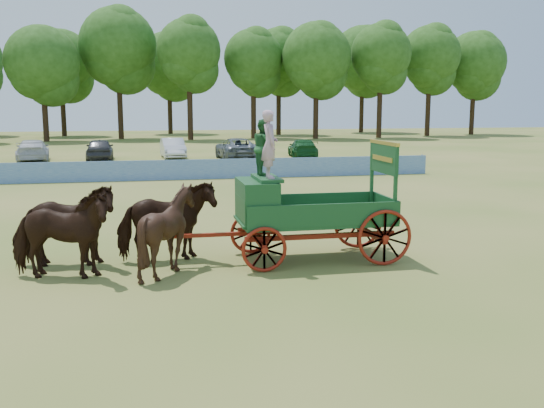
{
  "coord_description": "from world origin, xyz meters",
  "views": [
    {
      "loc": [
        -3.58,
        -13.96,
        3.92
      ],
      "look_at": [
        -0.35,
        1.58,
        1.3
      ],
      "focal_mm": 40.0,
      "sensor_mm": 36.0,
      "label": 1
    }
  ],
  "objects": [
    {
      "name": "ground",
      "position": [
        0.0,
        0.0,
        0.0
      ],
      "size": [
        160.0,
        160.0,
        0.0
      ],
      "primitive_type": "plane",
      "color": "olive",
      "rests_on": "ground"
    },
    {
      "name": "sponsor_banner",
      "position": [
        -1.0,
        18.0,
        0.53
      ],
      "size": [
        26.0,
        0.08,
        1.05
      ],
      "primitive_type": "cube",
      "color": "#1D4E9F",
      "rests_on": "ground"
    },
    {
      "name": "horse_lead_right",
      "position": [
        -5.55,
        1.13,
        1.01
      ],
      "size": [
        2.47,
        1.26,
        2.03
      ],
      "primitive_type": "imported",
      "rotation": [
        0.0,
        0.0,
        1.5
      ],
      "color": "black",
      "rests_on": "ground"
    },
    {
      "name": "horse_wheel_left",
      "position": [
        -3.15,
        0.03,
        1.02
      ],
      "size": [
        2.2,
        2.05,
        2.03
      ],
      "primitive_type": "imported",
      "rotation": [
        0.0,
        0.0,
        1.83
      ],
      "color": "black",
      "rests_on": "ground"
    },
    {
      "name": "parked_cars",
      "position": [
        -7.97,
        30.11,
        0.74
      ],
      "size": [
        36.11,
        7.02,
        1.61
      ],
      "color": "silver",
      "rests_on": "ground"
    },
    {
      "name": "farm_dray",
      "position": [
        -0.17,
        0.59,
        1.59
      ],
      "size": [
        6.0,
        2.0,
        3.78
      ],
      "color": "maroon",
      "rests_on": "ground"
    },
    {
      "name": "treeline",
      "position": [
        -6.09,
        59.94,
        9.4
      ],
      "size": [
        90.31,
        23.77,
        14.71
      ],
      "color": "#382314",
      "rests_on": "ground"
    },
    {
      "name": "horse_lead_left",
      "position": [
        -5.55,
        0.03,
        1.01
      ],
      "size": [
        2.58,
        1.58,
        2.03
      ],
      "primitive_type": "imported",
      "rotation": [
        0.0,
        0.0,
        1.36
      ],
      "color": "black",
      "rests_on": "ground"
    },
    {
      "name": "horse_wheel_right",
      "position": [
        -3.15,
        1.13,
        1.01
      ],
      "size": [
        2.52,
        1.37,
        2.03
      ],
      "primitive_type": "imported",
      "rotation": [
        0.0,
        0.0,
        1.69
      ],
      "color": "black",
      "rests_on": "ground"
    }
  ]
}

